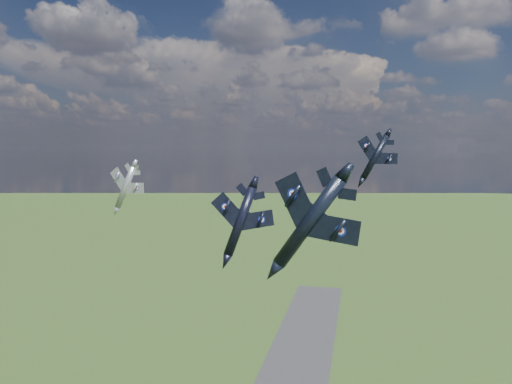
% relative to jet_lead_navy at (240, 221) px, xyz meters
% --- Properties ---
extents(jet_lead_navy, '(16.94, 18.86, 6.90)m').
position_rel_jet_lead_navy_xyz_m(jet_lead_navy, '(0.00, 0.00, 0.00)').
color(jet_lead_navy, black).
extents(jet_right_navy, '(14.26, 18.29, 9.68)m').
position_rel_jet_lead_navy_xyz_m(jet_right_navy, '(12.77, -19.97, 3.15)').
color(jet_right_navy, black).
extents(jet_high_navy, '(12.76, 15.27, 6.95)m').
position_rel_jet_lead_navy_xyz_m(jet_high_navy, '(20.86, 26.18, 9.52)').
color(jet_high_navy, black).
extents(jet_left_silver, '(11.49, 14.35, 6.52)m').
position_rel_jet_lead_navy_xyz_m(jet_left_silver, '(-29.11, 19.62, 3.34)').
color(jet_left_silver, '#9D9FA8').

